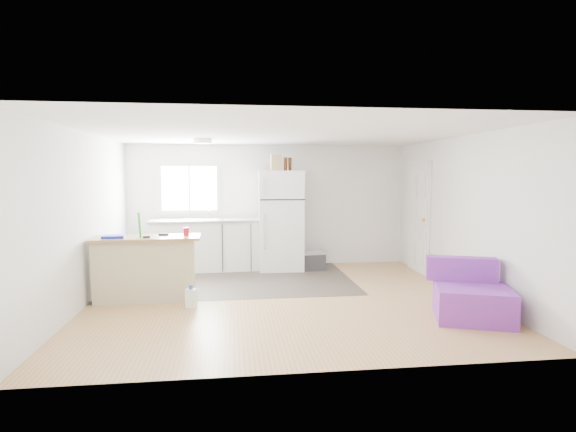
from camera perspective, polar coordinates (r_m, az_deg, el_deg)
The scene contains 19 objects.
room at distance 6.48m, azimuth -0.64°, elevation -0.15°, with size 5.51×5.01×2.41m.
vinyl_zone at distance 7.87m, azimuth -6.97°, elevation -8.06°, with size 4.05×2.50×0.00m, color #302A24.
window at distance 8.94m, azimuth -12.41°, elevation 3.47°, with size 1.18×0.06×0.98m.
interior_door at distance 8.71m, azimuth 16.28°, elevation -0.18°, with size 0.11×0.92×2.10m.
ceiling_fixture at distance 7.64m, azimuth -10.78°, elevation 9.30°, with size 0.30×0.30×0.07m, color white.
kitchen_cabinets at distance 8.68m, azimuth -10.03°, elevation -3.54°, with size 2.20×0.78×1.26m.
peninsula at distance 6.83m, azimuth -17.62°, elevation -6.32°, with size 1.53×0.64×0.93m.
refrigerator at distance 8.59m, azimuth -0.96°, elevation -0.54°, with size 0.86×0.82×1.88m.
cooler at distance 8.60m, azimuth 3.04°, elevation -5.60°, with size 0.52×0.38×0.38m.
purple_seat at distance 6.21m, azimuth 22.20°, elevation -9.52°, with size 1.12×1.11×0.73m.
cleaner_jug at distance 6.36m, azimuth -12.20°, elevation -10.14°, with size 0.16×0.13×0.31m.
mop at distance 6.77m, azimuth -18.84°, elevation -8.51°, with size 0.21×0.37×1.31m.
red_cup at distance 6.69m, azimuth -12.80°, elevation -1.94°, with size 0.08×0.08×0.12m, color red.
blue_tray at distance 6.77m, azimuth -21.24°, elevation -2.45°, with size 0.30×0.22×0.04m, color #151ECB.
tool_a at distance 6.81m, azimuth -15.52°, elevation -2.27°, with size 0.14×0.05×0.03m, color black.
tool_b at distance 6.62m, azimuth -17.55°, elevation -2.55°, with size 0.10×0.04×0.03m, color black.
cardboard_box at distance 8.48m, azimuth -1.56°, elevation 6.78°, with size 0.20×0.10×0.30m, color tan.
bottle_left at distance 8.50m, azimuth -0.32°, elevation 6.61°, with size 0.07×0.07×0.25m, color #361A09.
bottle_right at distance 8.57m, azimuth 0.23°, elevation 6.60°, with size 0.07×0.07×0.25m, color #361A09.
Camera 1 is at (-0.72, -6.41, 1.81)m, focal length 28.00 mm.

